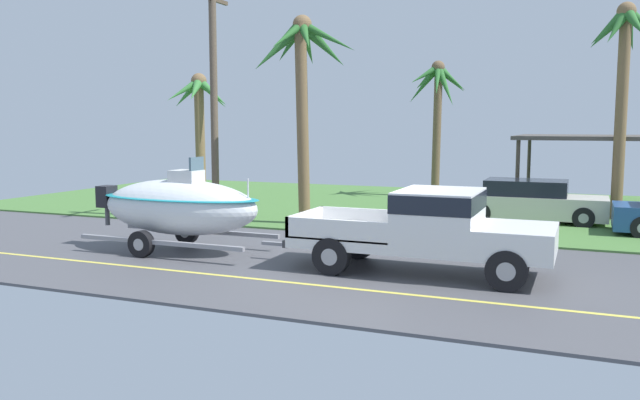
% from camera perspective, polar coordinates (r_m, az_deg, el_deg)
% --- Properties ---
extents(ground, '(36.00, 22.00, 0.11)m').
position_cam_1_polar(ground, '(22.38, 10.61, -1.60)').
color(ground, '#4C4C51').
extents(pickup_truck_towing, '(5.69, 2.10, 1.80)m').
position_cam_1_polar(pickup_truck_towing, '(13.86, 10.30, -2.36)').
color(pickup_truck_towing, silver).
rests_on(pickup_truck_towing, ground).
extents(boat_on_trailer, '(5.65, 2.14, 2.38)m').
position_cam_1_polar(boat_on_trailer, '(16.45, -12.33, -0.56)').
color(boat_on_trailer, gray).
rests_on(boat_on_trailer, ground).
extents(parked_sedan_far, '(4.53, 1.82, 1.38)m').
position_cam_1_polar(parked_sedan_far, '(22.10, 18.13, -0.14)').
color(parked_sedan_far, beige).
rests_on(parked_sedan_far, ground).
extents(carport_awning, '(7.26, 5.28, 2.77)m').
position_cam_1_polar(carport_awning, '(26.08, 25.06, 4.91)').
color(carport_awning, '#4C4238').
rests_on(carport_awning, ground).
extents(palm_tree_near_left, '(2.65, 3.19, 5.89)m').
position_cam_1_polar(palm_tree_near_left, '(28.56, 10.38, 9.20)').
color(palm_tree_near_left, brown).
rests_on(palm_tree_near_left, ground).
extents(palm_tree_near_right, '(2.54, 2.72, 7.06)m').
position_cam_1_polar(palm_tree_near_right, '(23.43, 25.15, 11.24)').
color(palm_tree_near_right, brown).
rests_on(palm_tree_near_right, ground).
extents(palm_tree_mid, '(3.18, 3.50, 6.49)m').
position_cam_1_polar(palm_tree_mid, '(20.23, -1.56, 11.59)').
color(palm_tree_mid, brown).
rests_on(palm_tree_mid, ground).
extents(palm_tree_far_left, '(2.78, 2.99, 5.38)m').
position_cam_1_polar(palm_tree_far_left, '(28.59, -10.60, 8.05)').
color(palm_tree_far_left, brown).
rests_on(palm_tree_far_left, ground).
extents(utility_pole, '(0.24, 1.80, 7.74)m').
position_cam_1_polar(utility_pole, '(21.41, -9.34, 8.87)').
color(utility_pole, brown).
rests_on(utility_pole, ground).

